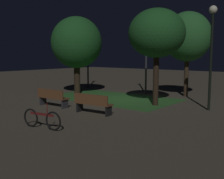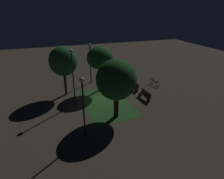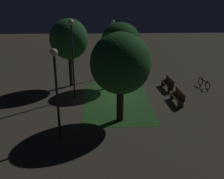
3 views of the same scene
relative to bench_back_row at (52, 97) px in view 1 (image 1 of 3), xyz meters
name	(u,v)px [view 1 (image 1 of 3)]	position (x,y,z in m)	size (l,w,h in m)	color
ground_plane	(121,100)	(1.34, 3.90, -0.48)	(60.00, 60.00, 0.00)	#4C4438
grass_lawn	(112,98)	(0.57, 3.97, -0.48)	(7.62, 4.34, 0.01)	#2D6028
bench_back_row	(52,97)	(0.00, 0.00, 0.00)	(1.82, 0.55, 0.88)	brown
bench_near_trees	(92,103)	(2.69, 0.00, 0.00)	(1.83, 0.61, 0.88)	brown
tree_left_canopy	(188,37)	(3.74, 7.34, 3.14)	(2.84, 2.84, 5.13)	#38281C
tree_near_wall	(157,34)	(3.78, 3.53, 3.11)	(2.80, 2.80, 4.83)	#2D2116
tree_back_right	(77,43)	(-2.33, 3.97, 2.84)	(3.26, 3.26, 4.99)	#2D2116
lamp_post_near_wall	(88,48)	(-4.30, 7.08, 2.62)	(0.36, 0.36, 4.56)	black
lamp_post_path_center	(146,40)	(1.15, 6.85, 3.04)	(0.36, 0.36, 5.29)	#333338
lamp_post_plaza_east	(212,40)	(6.35, 3.97, 2.71)	(0.36, 0.36, 4.73)	black
bicycle	(42,119)	(2.92, -2.85, -0.14)	(1.68, 0.34, 0.93)	black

